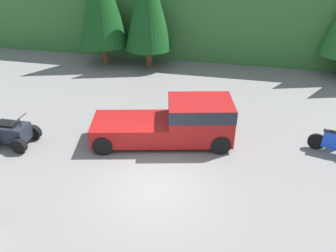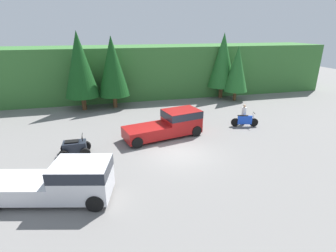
{
  "view_description": "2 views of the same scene",
  "coord_description": "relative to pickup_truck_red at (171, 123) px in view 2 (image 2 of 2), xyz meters",
  "views": [
    {
      "loc": [
        2.29,
        -8.5,
        7.48
      ],
      "look_at": [
        -0.09,
        2.45,
        0.95
      ],
      "focal_mm": 35.0,
      "sensor_mm": 36.0,
      "label": 1
    },
    {
      "loc": [
        -4.31,
        -14.45,
        7.46
      ],
      "look_at": [
        -0.09,
        2.45,
        0.95
      ],
      "focal_mm": 28.0,
      "sensor_mm": 36.0,
      "label": 2
    }
  ],
  "objects": [
    {
      "name": "tree_mid_left",
      "position": [
        -3.52,
        8.6,
        3.08
      ],
      "size": [
        3.03,
        3.03,
        6.89
      ],
      "color": "brown",
      "rests_on": "ground_plane"
    },
    {
      "name": "tree_mid_right",
      "position": [
        8.43,
        9.73,
        3.19
      ],
      "size": [
        3.11,
        3.11,
        7.07
      ],
      "color": "brown",
      "rests_on": "ground_plane"
    },
    {
      "name": "pickup_truck_second",
      "position": [
        -6.67,
        -6.19,
        -0.0
      ],
      "size": [
        5.86,
        3.22,
        1.86
      ],
      "rotation": [
        0.0,
        0.0,
        -0.24
      ],
      "color": "silver",
      "rests_on": "ground_plane"
    },
    {
      "name": "quad_atv",
      "position": [
        -6.57,
        -1.61,
        -0.47
      ],
      "size": [
        1.86,
        1.28,
        1.27
      ],
      "rotation": [
        0.0,
        0.0,
        0.0
      ],
      "color": "black",
      "rests_on": "ground_plane"
    },
    {
      "name": "tree_right",
      "position": [
        9.41,
        8.21,
        2.44
      ],
      "size": [
        2.55,
        2.55,
        5.8
      ],
      "color": "brown",
      "rests_on": "ground_plane"
    },
    {
      "name": "hillside_backdrop",
      "position": [
        -0.22,
        13.12,
        1.83
      ],
      "size": [
        44.0,
        6.0,
        5.6
      ],
      "color": "#387033",
      "rests_on": "ground_plane"
    },
    {
      "name": "tree_left",
      "position": [
        -6.49,
        8.51,
        3.34
      ],
      "size": [
        3.23,
        3.23,
        7.33
      ],
      "color": "brown",
      "rests_on": "ground_plane"
    },
    {
      "name": "ground_plane",
      "position": [
        -0.22,
        -2.88,
        -0.97
      ],
      "size": [
        80.0,
        80.0,
        0.0
      ],
      "primitive_type": "plane",
      "color": "slate"
    },
    {
      "name": "dirt_bike",
      "position": [
        6.28,
        0.45,
        -0.49
      ],
      "size": [
        2.13,
        0.8,
        1.16
      ],
      "rotation": [
        0.0,
        0.0,
        -0.26
      ],
      "color": "black",
      "rests_on": "ground_plane"
    },
    {
      "name": "rider_person",
      "position": [
        6.39,
        0.89,
        -0.05
      ],
      "size": [
        0.35,
        0.37,
        1.7
      ],
      "rotation": [
        0.0,
        0.0,
        -0.01
      ],
      "color": "brown",
      "rests_on": "ground_plane"
    },
    {
      "name": "pickup_truck_red",
      "position": [
        0.0,
        0.0,
        0.0
      ],
      "size": [
        5.93,
        3.18,
        1.86
      ],
      "rotation": [
        0.0,
        0.0,
        0.22
      ],
      "color": "maroon",
      "rests_on": "ground_plane"
    }
  ]
}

